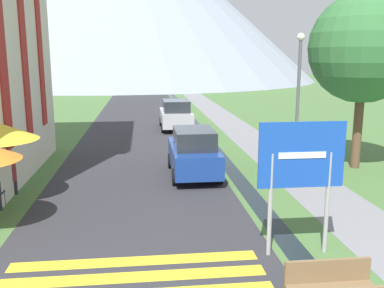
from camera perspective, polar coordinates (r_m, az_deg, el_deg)
ground_plane at (r=24.86m, az=-1.25°, el=1.29°), size 160.00×160.00×0.00m
road at (r=34.64m, az=-6.92°, el=4.15°), size 6.40×60.00×0.01m
footpath at (r=35.13m, az=3.10°, el=4.32°), size 2.20×60.00×0.01m
drainage_channel at (r=34.81m, az=-0.81°, el=4.27°), size 0.60×60.00×0.00m
crosswalk_marking at (r=9.28m, az=-7.62°, el=-17.18°), size 5.44×1.84×0.01m
road_sign at (r=9.76m, az=14.35°, el=-3.01°), size 1.96×0.11×3.07m
parked_car_near at (r=16.09m, az=0.22°, el=-1.13°), size 1.78×3.89×1.82m
parked_car_far at (r=26.53m, az=-2.16°, el=3.93°), size 1.94×4.02×1.82m
person_seated_near at (r=15.16m, az=-22.96°, el=-3.64°), size 0.32×0.32×1.28m
streetlamp at (r=16.34m, az=13.97°, el=6.59°), size 0.28×0.28×5.28m
tree_by_path at (r=18.19m, az=21.95°, el=11.77°), size 4.27×4.27×6.91m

